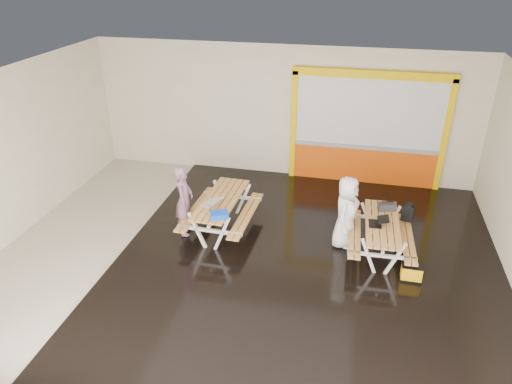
% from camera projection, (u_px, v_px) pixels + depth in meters
% --- Properties ---
extents(room, '(10.02, 8.02, 3.52)m').
position_uv_depth(room, '(245.00, 178.00, 8.82)').
color(room, '#BBB29E').
rests_on(room, ground).
extents(deck, '(7.50, 7.98, 0.05)m').
position_uv_depth(deck, '(307.00, 262.00, 9.37)').
color(deck, black).
rests_on(deck, room).
extents(kiosk, '(3.88, 0.16, 3.00)m').
position_uv_depth(kiosk, '(367.00, 132.00, 11.94)').
color(kiosk, '#D74D09').
rests_on(kiosk, room).
extents(picnic_table_left, '(1.45, 2.08, 0.81)m').
position_uv_depth(picnic_table_left, '(221.00, 206.00, 10.17)').
color(picnic_table_left, '#DA9A4F').
rests_on(picnic_table_left, deck).
extents(picnic_table_right, '(1.32, 1.90, 0.75)m').
position_uv_depth(picnic_table_right, '(381.00, 230.00, 9.40)').
color(picnic_table_right, '#DA9A4F').
rests_on(picnic_table_right, deck).
extents(person_left, '(0.45, 0.62, 1.56)m').
position_uv_depth(person_left, '(184.00, 200.00, 9.93)').
color(person_left, '#7F546E').
rests_on(person_left, deck).
extents(person_right, '(0.66, 0.86, 1.57)m').
position_uv_depth(person_right, '(346.00, 213.00, 9.59)').
color(person_right, white).
rests_on(person_right, deck).
extents(laptop_left, '(0.49, 0.47, 0.16)m').
position_uv_depth(laptop_left, '(212.00, 202.00, 9.82)').
color(laptop_left, silver).
rests_on(laptop_left, picnic_table_left).
extents(laptop_right, '(0.39, 0.35, 0.16)m').
position_uv_depth(laptop_right, '(378.00, 222.00, 9.23)').
color(laptop_right, black).
rests_on(laptop_right, picnic_table_right).
extents(blue_pouch, '(0.42, 0.36, 0.10)m').
position_uv_depth(blue_pouch, '(219.00, 215.00, 9.36)').
color(blue_pouch, blue).
rests_on(blue_pouch, picnic_table_left).
extents(toolbox, '(0.38, 0.27, 0.20)m').
position_uv_depth(toolbox, '(387.00, 207.00, 9.73)').
color(toolbox, black).
rests_on(toolbox, picnic_table_right).
extents(backpack, '(0.27, 0.21, 0.40)m').
position_uv_depth(backpack, '(408.00, 212.00, 9.81)').
color(backpack, black).
rests_on(backpack, picnic_table_right).
extents(dark_case, '(0.39, 0.32, 0.13)m').
position_uv_depth(dark_case, '(344.00, 242.00, 9.84)').
color(dark_case, black).
rests_on(dark_case, deck).
extents(fluke_bag, '(0.39, 0.26, 0.34)m').
position_uv_depth(fluke_bag, '(411.00, 272.00, 8.77)').
color(fluke_bag, black).
rests_on(fluke_bag, deck).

